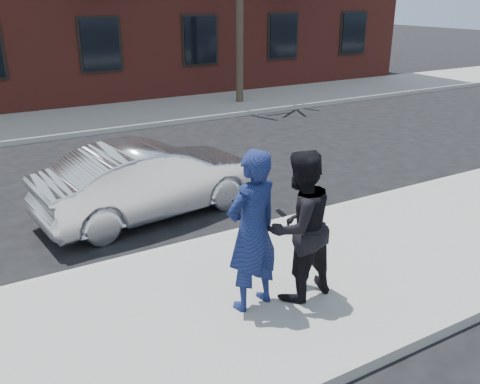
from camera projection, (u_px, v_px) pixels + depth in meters
ground at (343, 263)px, 7.71m from camera, size 100.00×100.00×0.00m
near_sidewalk at (354, 266)px, 7.49m from camera, size 50.00×3.50×0.15m
near_curb at (285, 222)px, 8.94m from camera, size 50.00×0.10×0.15m
far_sidewalk at (118, 116)px, 16.78m from camera, size 50.00×3.50×0.15m
far_curb at (136, 127)px, 15.32m from camera, size 50.00×0.10×0.15m
silver_sedan at (152, 179)px, 9.21m from camera, size 4.28×1.94×1.36m
man_hoodie at (252, 231)px, 6.06m from camera, size 0.82×0.61×2.05m
man_peacoat at (299, 226)px, 6.29m from camera, size 1.03×0.84×1.96m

